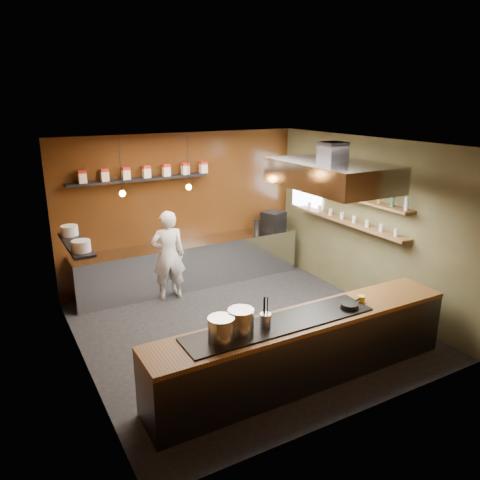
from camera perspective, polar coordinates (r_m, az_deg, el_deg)
floor at (r=7.81m, az=0.61°, el=-10.83°), size 5.00×5.00×0.00m
back_wall at (r=9.40m, az=-6.96°, el=3.72°), size 5.00×0.00×5.00m
left_wall at (r=6.43m, az=-19.12°, el=-3.49°), size 0.00×5.00×5.00m
right_wall at (r=8.70m, az=15.11°, el=2.15°), size 0.00×5.00×5.00m
ceiling at (r=6.93m, az=0.69°, el=11.67°), size 5.00×5.00×0.00m
window_pane at (r=9.83m, az=8.20°, el=6.65°), size 0.00×1.00×1.00m
prep_counter at (r=9.41m, az=-5.96°, el=-2.91°), size 4.60×0.65×0.90m
pass_counter at (r=6.41m, az=7.89°, el=-12.91°), size 4.40×0.72×0.94m
tin_shelf at (r=8.84m, az=-12.21°, el=7.24°), size 2.60×0.26×0.04m
plate_shelf at (r=7.37m, az=-19.40°, el=-0.49°), size 0.30×1.40×0.04m
bottle_shelf_upper at (r=8.71m, az=13.19°, el=5.15°), size 0.26×2.80×0.04m
bottle_shelf_lower at (r=8.81m, az=12.99°, el=2.16°), size 0.26×2.80×0.04m
extractor_hood at (r=7.41m, az=11.09°, el=7.85°), size 1.20×2.00×0.72m
pendant_left at (r=8.09m, az=-14.17°, el=5.86°), size 0.10×0.10×0.95m
pendant_right at (r=8.47m, az=-6.29°, el=6.77°), size 0.10×0.10×0.95m
storage_tins at (r=8.86m, az=-11.33°, el=8.18°), size 2.43×0.13×0.22m
plate_stacks at (r=7.35m, az=-19.47°, el=0.25°), size 0.26×1.16×0.16m
bottles at (r=8.68m, az=13.26°, el=6.05°), size 0.06×2.66×0.24m
wine_glasses at (r=8.79m, az=13.02°, el=2.70°), size 0.07×2.37×0.13m
stockpot_large at (r=5.65m, az=0.10°, el=-9.89°), size 0.39×0.39×0.31m
stockpot_small at (r=5.49m, az=-2.31°, el=-10.82°), size 0.37×0.37×0.30m
utensil_crock at (r=5.81m, az=3.12°, el=-9.79°), size 0.16×0.16×0.18m
frying_pan at (r=6.50m, az=13.21°, el=-7.78°), size 0.41×0.25×0.06m
butter_jar at (r=6.75m, az=14.57°, el=-6.96°), size 0.13×0.13×0.09m
espresso_machine at (r=10.00m, az=4.09°, el=2.30°), size 0.52×0.51×0.42m
chef at (r=8.74m, az=-8.72°, el=-1.85°), size 0.69×0.52×1.69m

